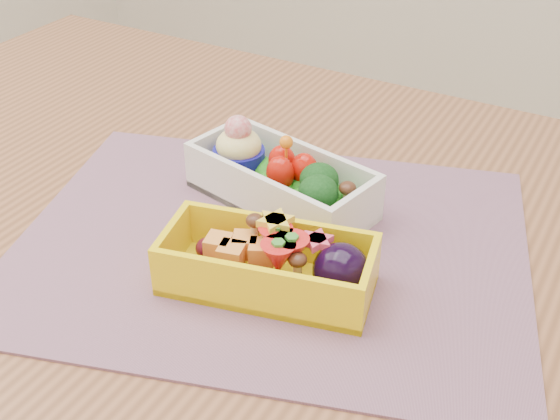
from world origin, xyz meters
The scene contains 4 objects.
table centered at (0.00, 0.00, 0.65)m, with size 1.20×0.80×0.75m.
placemat centered at (0.03, -0.01, 0.75)m, with size 0.47×0.36×0.00m, color gray.
bento_white centered at (0.00, 0.06, 0.78)m, with size 0.20×0.12×0.08m.
bento_yellow centered at (0.06, -0.06, 0.78)m, with size 0.19×0.12×0.06m.
Camera 1 is at (0.30, -0.47, 1.15)m, focal length 45.91 mm.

